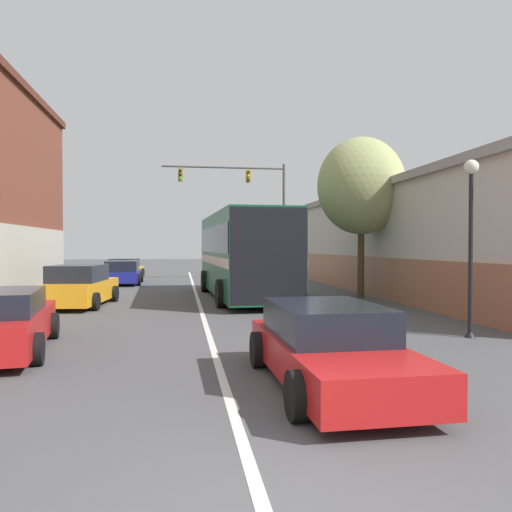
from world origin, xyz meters
TOP-DOWN VIEW (x-y plane):
  - lane_center_line at (0.00, 15.86)m, footprint 0.14×43.72m
  - building_right_storefront at (12.02, 17.28)m, footprint 9.49×21.79m
  - bus at (1.88, 16.94)m, footprint 3.23×10.11m
  - hatchback_foreground at (1.61, 3.88)m, footprint 2.07×4.51m
  - parked_car_left_near at (-4.48, 31.60)m, footprint 2.42×4.39m
  - parked_car_left_far at (-3.93, 25.35)m, footprint 2.22×4.54m
  - parked_car_left_distant at (-4.27, 15.06)m, footprint 2.36×4.58m
  - traffic_signal_gantry at (3.71, 27.71)m, footprint 7.79×0.36m
  - street_lamp at (6.08, 7.27)m, footprint 0.34×0.34m
  - street_tree_near at (6.72, 16.20)m, footprint 3.65×3.28m

SIDE VIEW (x-z plane):
  - lane_center_line at x=0.00m, z-range 0.00..0.01m
  - hatchback_foreground at x=1.61m, z-range -0.02..1.22m
  - parked_car_left_near at x=-4.48m, z-range -0.04..1.25m
  - parked_car_left_far at x=-3.93m, z-range -0.03..1.30m
  - parked_car_left_distant at x=-4.27m, z-range -0.04..1.44m
  - bus at x=1.88m, z-range 0.21..3.67m
  - building_right_storefront at x=12.02m, z-range 0.12..4.97m
  - street_lamp at x=6.08m, z-range 0.47..4.66m
  - street_tree_near at x=6.72m, z-range 1.31..7.96m
  - traffic_signal_gantry at x=3.71m, z-range 1.59..8.98m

